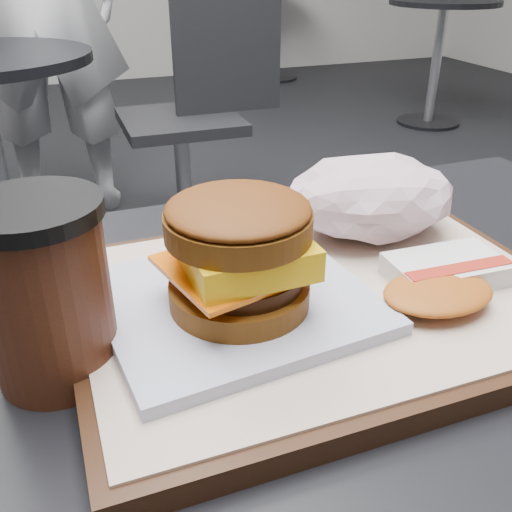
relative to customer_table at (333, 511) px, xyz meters
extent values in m
cube|color=black|center=(0.00, 0.00, 0.17)|extent=(0.80, 0.60, 0.04)
cube|color=black|center=(0.00, 0.05, 0.19)|extent=(0.38, 0.28, 0.02)
cube|color=beige|center=(0.00, 0.05, 0.20)|extent=(0.36, 0.26, 0.00)
cube|color=silver|center=(-0.07, 0.05, 0.21)|extent=(0.20, 0.19, 0.01)
cylinder|color=brown|center=(-0.07, 0.04, 0.22)|extent=(0.11, 0.11, 0.02)
cylinder|color=black|center=(-0.07, 0.04, 0.24)|extent=(0.09, 0.09, 0.01)
cube|color=orange|center=(-0.08, 0.04, 0.25)|extent=(0.11, 0.11, 0.00)
cube|color=yellow|center=(-0.07, 0.03, 0.26)|extent=(0.08, 0.08, 0.02)
cylinder|color=brown|center=(-0.07, 0.04, 0.28)|extent=(0.11, 0.11, 0.02)
ellipsoid|color=brown|center=(-0.07, 0.04, 0.29)|extent=(0.11, 0.11, 0.02)
cube|color=silver|center=(0.10, 0.02, 0.21)|extent=(0.09, 0.06, 0.02)
cube|color=#AE2517|center=(0.10, 0.01, 0.22)|extent=(0.09, 0.02, 0.00)
ellipsoid|color=#C96920|center=(0.07, -0.01, 0.22)|extent=(0.09, 0.06, 0.01)
cylinder|color=#3D1A0E|center=(-0.20, 0.04, 0.24)|extent=(0.08, 0.08, 0.11)
cylinder|color=black|center=(-0.20, 0.04, 0.31)|extent=(0.09, 0.09, 0.01)
cylinder|color=black|center=(-0.35, 1.65, -0.57)|extent=(0.44, 0.44, 0.02)
cylinder|color=#A0A0A5|center=(0.29, 1.76, -0.36)|extent=(0.06, 0.06, 0.44)
cube|color=black|center=(0.29, 1.76, -0.12)|extent=(0.43, 0.43, 0.04)
cube|color=black|center=(0.48, 1.76, 0.10)|extent=(0.40, 0.04, 0.40)
cylinder|color=black|center=(2.20, 2.80, -0.57)|extent=(0.40, 0.40, 0.02)
cylinder|color=#A5A5AA|center=(2.20, 2.80, -0.21)|extent=(0.06, 0.06, 0.70)
cylinder|color=black|center=(2.20, 2.80, 0.15)|extent=(0.66, 0.66, 0.03)
cylinder|color=black|center=(1.80, 4.50, -0.57)|extent=(0.40, 0.40, 0.02)
cylinder|color=#A5A5AA|center=(1.80, 4.50, -0.21)|extent=(0.06, 0.06, 0.70)
camera|label=1|loc=(-0.18, -0.29, 0.44)|focal=40.00mm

